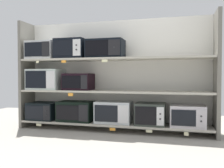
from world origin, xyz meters
TOP-DOWN VIEW (x-y plane):
  - ground at (0.00, -1.00)m, footprint 6.94×6.00m
  - back_panel at (0.00, 0.22)m, footprint 3.14×0.04m
  - upright_left at (-1.50, 0.00)m, footprint 0.05×0.41m
  - upright_right at (1.50, 0.00)m, footprint 0.05×0.41m
  - shelf_0 at (0.00, 0.00)m, footprint 2.94×0.41m
  - microwave_0 at (-1.18, -0.00)m, footprint 0.46×0.42m
  - microwave_1 at (-0.60, -0.00)m, footprint 0.56×0.37m
  - microwave_2 at (0.03, -0.00)m, footprint 0.55×0.33m
  - microwave_3 at (0.59, -0.00)m, footprint 0.43×0.40m
  - microwave_4 at (1.12, -0.00)m, footprint 0.48×0.40m
  - price_tag_0 at (-1.15, -0.21)m, footprint 0.09×0.00m
  - price_tag_1 at (0.06, -0.21)m, footprint 0.08×0.00m
  - price_tag_2 at (0.59, -0.21)m, footprint 0.09×0.00m
  - price_tag_3 at (1.09, -0.21)m, footprint 0.06×0.00m
  - shelf_1 at (0.00, 0.00)m, footprint 2.94×0.41m
  - microwave_5 at (-1.14, -0.00)m, footprint 0.55×0.40m
  - microwave_6 at (-0.56, -0.00)m, footprint 0.44×0.35m
  - price_tag_4 at (-0.60, -0.21)m, footprint 0.08×0.00m
  - shelf_2 at (0.00, 0.00)m, footprint 2.94×0.41m
  - microwave_7 at (-1.18, -0.00)m, footprint 0.47×0.43m
  - microwave_8 at (-0.67, -0.00)m, footprint 0.48×0.41m
  - microwave_9 at (-0.11, -0.00)m, footprint 0.57×0.36m
  - price_tag_5 at (-1.16, -0.21)m, footprint 0.05×0.00m
  - price_tag_6 at (-0.71, -0.21)m, footprint 0.08×0.00m
  - price_tag_7 at (-0.06, -0.21)m, footprint 0.09×0.00m

SIDE VIEW (x-z plane):
  - ground at x=0.00m, z-range -0.02..0.00m
  - price_tag_3 at x=1.09m, z-range 0.04..0.09m
  - price_tag_1 at x=0.06m, z-range 0.05..0.09m
  - price_tag_0 at x=-1.15m, z-range 0.05..0.09m
  - price_tag_2 at x=0.59m, z-range 0.06..0.09m
  - shelf_0 at x=0.00m, z-range 0.10..0.13m
  - microwave_0 at x=-1.18m, z-range 0.13..0.41m
  - microwave_4 at x=1.12m, z-range 0.13..0.43m
  - microwave_1 at x=-0.60m, z-range 0.13..0.44m
  - microwave_3 at x=0.59m, z-range 0.13..0.45m
  - microwave_2 at x=0.03m, z-range 0.13..0.46m
  - price_tag_4 at x=-0.60m, z-range 0.54..0.59m
  - shelf_1 at x=0.00m, z-range 0.60..0.63m
  - microwave_6 at x=-0.56m, z-range 0.63..0.89m
  - microwave_5 at x=-1.14m, z-range 0.63..0.96m
  - back_panel at x=0.00m, z-range 0.00..1.74m
  - upright_left at x=-1.50m, z-range 0.00..1.74m
  - upright_right at x=1.50m, z-range 0.00..1.74m
  - price_tag_7 at x=-0.06m, z-range 1.05..1.09m
  - price_tag_6 at x=-0.71m, z-range 1.05..1.09m
  - price_tag_5 at x=-1.16m, z-range 1.06..1.09m
  - shelf_2 at x=0.00m, z-range 1.09..1.12m
  - microwave_9 at x=-0.11m, z-range 1.12..1.41m
  - microwave_7 at x=-1.18m, z-range 1.12..1.42m
  - microwave_8 at x=-0.67m, z-range 1.12..1.44m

